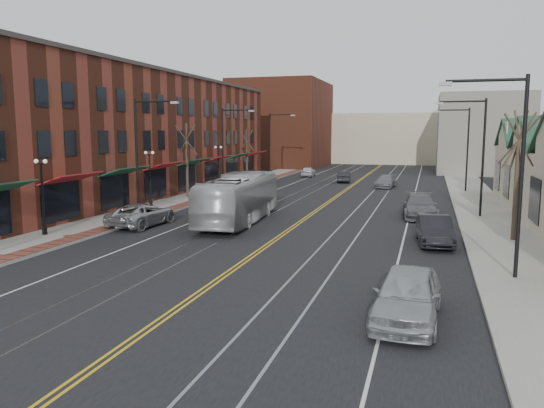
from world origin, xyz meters
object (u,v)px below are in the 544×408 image
Objects in this scene: transit_bus at (239,198)px; parked_car_d at (420,206)px; parked_suv at (142,215)px; parked_car_a at (407,295)px; parked_car_b at (435,230)px; parked_car_c at (420,206)px.

transit_bus reaches higher than parked_car_d.
parked_suv is 1.06× the size of parked_car_a.
parked_car_d is (11.37, 5.46, -0.82)m from transit_bus.
parked_car_a is 12.14m from parked_car_b.
parked_car_a is 1.11× the size of parked_car_d.
parked_car_a is 1.07× the size of parked_car_b.
transit_bus is at bearing 157.98° from parked_car_b.
parked_car_b is at bearing -88.32° from parked_car_c.
parked_car_c is (0.00, 20.98, -0.04)m from parked_car_a.
parked_car_b reaches higher than parked_suv.
parked_car_a is 21.13m from parked_car_d.
parked_suv is 1.13× the size of parked_car_b.
parked_suv is 1.18× the size of parked_car_d.
transit_bus is 12.58m from parked_car_c.
parked_car_d is at bearing -150.55° from parked_suv.
transit_bus is 12.64m from parked_car_d.
parked_car_c is at bearing -150.96° from parked_suv.
transit_bus is 2.15× the size of parked_suv.
parked_car_c is at bearing 93.00° from parked_car_a.
transit_bus is 6.29m from parked_suv.
parked_suv is at bearing -157.68° from parked_car_c.
parked_car_c is (-0.91, 8.87, 0.04)m from parked_car_b.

